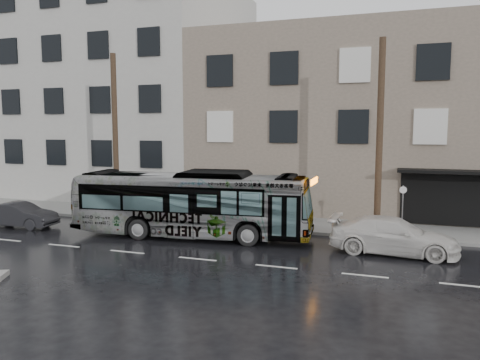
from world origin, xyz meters
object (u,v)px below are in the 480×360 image
object	(u,v)px
sign_post	(402,212)
utility_pole_rear	(115,137)
bus	(192,204)
white_sedan	(393,236)
dark_sedan	(19,215)
utility_pole_front	(380,139)

from	to	relation	value
sign_post	utility_pole_rear	bearing A→B (deg)	180.00
bus	white_sedan	bearing A→B (deg)	-96.15
sign_post	white_sedan	size ratio (longest dim) A/B	0.47
white_sedan	sign_post	bearing A→B (deg)	-4.82
sign_post	dark_sedan	xyz separation A→B (m)	(-18.78, -3.37, -0.71)
bus	dark_sedan	world-z (taller)	bus
utility_pole_front	sign_post	size ratio (longest dim) A/B	3.75
utility_pole_rear	white_sedan	world-z (taller)	utility_pole_rear
utility_pole_front	bus	world-z (taller)	utility_pole_front
sign_post	white_sedan	xyz separation A→B (m)	(-0.33, -2.44, -0.61)
bus	sign_post	bearing A→B (deg)	-81.60
utility_pole_front	white_sedan	xyz separation A→B (m)	(0.77, -2.44, -3.91)
utility_pole_front	utility_pole_rear	bearing A→B (deg)	180.00
sign_post	bus	distance (m)	9.71
utility_pole_rear	sign_post	world-z (taller)	utility_pole_rear
utility_pole_front	utility_pole_rear	world-z (taller)	same
utility_pole_rear	bus	distance (m)	6.88
utility_pole_front	dark_sedan	xyz separation A→B (m)	(-17.68, -3.37, -4.01)
utility_pole_rear	sign_post	distance (m)	15.46
utility_pole_front	white_sedan	world-z (taller)	utility_pole_front
sign_post	bus	bearing A→B (deg)	-165.86
utility_pole_front	sign_post	distance (m)	3.48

